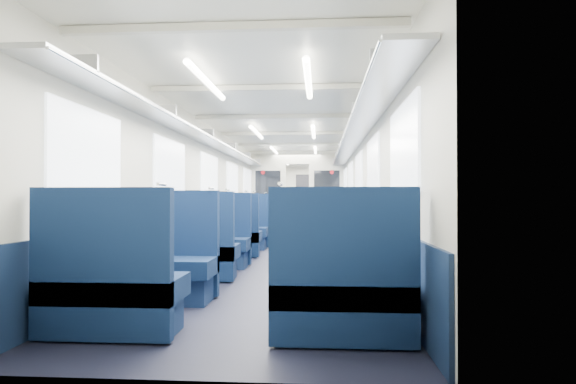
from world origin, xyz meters
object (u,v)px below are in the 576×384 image
at_px(seat_0, 111,290).
at_px(seat_4, 196,252).
at_px(end_door, 305,197).
at_px(seat_22, 278,216).
at_px(seat_7, 331,243).
at_px(seat_15, 326,225).
at_px(seat_16, 264,222).
at_px(seat_5, 333,253).
at_px(seat_14, 258,225).
at_px(seat_17, 326,222).
at_px(seat_8, 231,237).
at_px(seat_11, 328,232).
at_px(seat_13, 327,228).
at_px(seat_3, 337,270).
at_px(seat_21, 325,217).
at_px(seat_1, 342,293).
at_px(seat_12, 252,228).
at_px(seat_20, 275,217).
at_px(seat_23, 324,216).
at_px(seat_19, 325,220).
at_px(seat_10, 243,231).
at_px(seat_9, 329,237).
at_px(seat_6, 216,243).
at_px(seat_18, 268,220).
at_px(bulkhead, 297,190).

distance_m(seat_0, seat_4, 2.32).
height_order(end_door, seat_22, end_door).
height_order(seat_7, seat_15, same).
bearing_deg(seat_16, seat_5, -76.36).
bearing_deg(seat_14, seat_17, 35.99).
bearing_deg(seat_14, seat_8, -90.00).
xyz_separation_m(seat_11, seat_22, (-1.66, 7.96, 0.00)).
height_order(seat_8, seat_13, same).
xyz_separation_m(end_door, seat_22, (-0.83, -3.59, -0.66)).
bearing_deg(seat_3, seat_21, 90.00).
distance_m(seat_1, seat_14, 8.18).
relative_size(seat_8, seat_12, 1.00).
bearing_deg(seat_20, seat_23, 33.14).
bearing_deg(seat_13, seat_14, 147.34).
bearing_deg(seat_4, seat_19, 78.43).
height_order(seat_7, seat_17, same).
bearing_deg(seat_17, seat_21, 90.00).
relative_size(seat_10, seat_22, 1.00).
relative_size(seat_1, seat_5, 1.00).
bearing_deg(seat_9, seat_20, 102.10).
bearing_deg(end_door, seat_4, -93.19).
bearing_deg(seat_10, seat_16, 90.00).
bearing_deg(seat_5, seat_23, 90.00).
bearing_deg(seat_6, seat_16, 90.00).
bearing_deg(end_door, seat_8, -93.76).
bearing_deg(seat_0, seat_22, 90.00).
bearing_deg(seat_22, seat_18, -90.00).
xyz_separation_m(seat_11, seat_16, (-1.66, 3.56, 0.00)).
height_order(bulkhead, seat_21, bulkhead).
relative_size(seat_5, seat_16, 1.00).
height_order(seat_4, seat_16, same).
bearing_deg(seat_17, seat_19, 90.00).
bearing_deg(end_door, seat_23, -77.32).
xyz_separation_m(seat_4, seat_23, (1.66, 11.18, 0.00)).
height_order(seat_4, seat_5, same).
xyz_separation_m(seat_11, seat_18, (-1.66, 4.61, 0.00)).
height_order(seat_6, seat_19, same).
xyz_separation_m(seat_15, seat_20, (-1.66, 4.31, 0.00)).
height_order(seat_0, seat_14, same).
bearing_deg(seat_9, seat_7, -90.00).
bearing_deg(seat_9, seat_22, 100.53).
relative_size(seat_12, seat_17, 1.00).
distance_m(seat_15, seat_22, 5.74).
bearing_deg(seat_15, seat_5, -90.00).
xyz_separation_m(seat_15, seat_16, (-1.66, 1.10, 0.00)).
bearing_deg(seat_1, seat_11, 90.00).
height_order(end_door, seat_3, end_door).
height_order(seat_0, seat_22, same).
bearing_deg(seat_15, seat_17, 90.00).
relative_size(seat_11, seat_17, 1.00).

